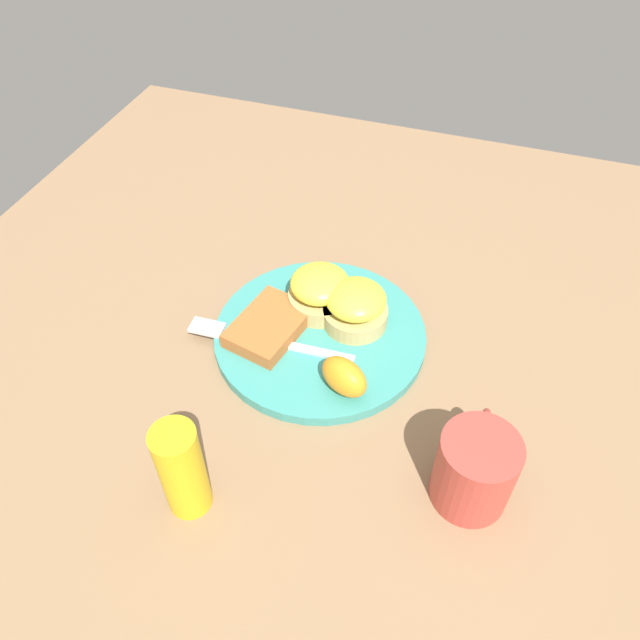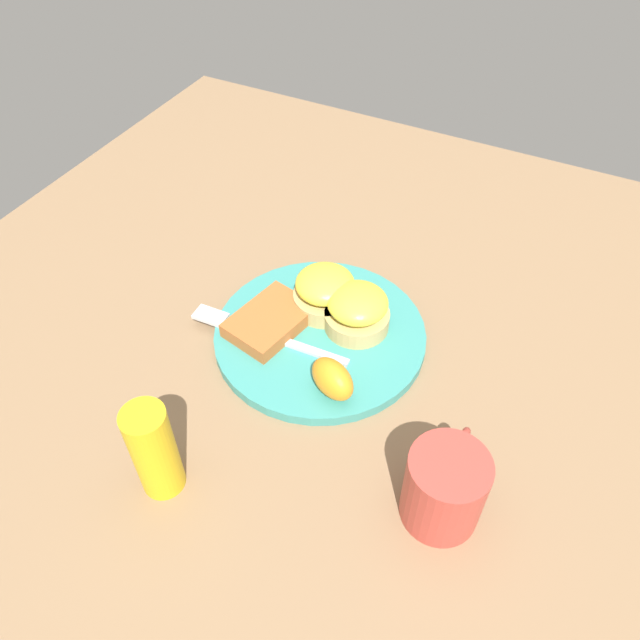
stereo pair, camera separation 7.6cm
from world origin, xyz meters
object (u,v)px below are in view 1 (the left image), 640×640
at_px(cup, 475,469).
at_px(hashbrown_patty, 269,326).
at_px(condiment_bottle, 182,470).
at_px(fork, 258,339).
at_px(orange_wedge, 344,377).
at_px(sandwich_benedict_left, 356,307).
at_px(sandwich_benedict_right, 320,291).

bearing_deg(cup, hashbrown_patty, 63.93).
bearing_deg(condiment_bottle, fork, 3.72).
xyz_separation_m(orange_wedge, condiment_bottle, (-0.17, 0.11, 0.02)).
relative_size(sandwich_benedict_left, fork, 0.39).
xyz_separation_m(fork, cup, (-0.11, -0.28, 0.03)).
bearing_deg(sandwich_benedict_left, sandwich_benedict_right, 76.16).
bearing_deg(sandwich_benedict_right, orange_wedge, -149.89).
relative_size(sandwich_benedict_left, orange_wedge, 1.35).
bearing_deg(fork, sandwich_benedict_right, -33.66).
xyz_separation_m(orange_wedge, cup, (-0.08, -0.16, 0.01)).
xyz_separation_m(sandwich_benedict_right, cup, (-0.19, -0.22, 0.00)).
relative_size(orange_wedge, cup, 0.56).
relative_size(cup, condiment_bottle, 0.91).
bearing_deg(condiment_bottle, sandwich_benedict_left, -17.80).
height_order(cup, condiment_bottle, condiment_bottle).
height_order(orange_wedge, condiment_bottle, condiment_bottle).
distance_m(hashbrown_patty, fork, 0.02).
relative_size(sandwich_benedict_right, cup, 0.75).
distance_m(hashbrown_patty, cup, 0.30).
distance_m(sandwich_benedict_right, fork, 0.10).
relative_size(hashbrown_patty, fork, 0.50).
height_order(hashbrown_patty, fork, hashbrown_patty).
distance_m(sandwich_benedict_right, orange_wedge, 0.14).
xyz_separation_m(hashbrown_patty, cup, (-0.13, -0.27, 0.02)).
distance_m(fork, cup, 0.30).
bearing_deg(hashbrown_patty, sandwich_benedict_right, -36.10).
xyz_separation_m(sandwich_benedict_right, condiment_bottle, (-0.29, 0.04, 0.02)).
xyz_separation_m(cup, condiment_bottle, (-0.10, 0.26, 0.01)).
height_order(sandwich_benedict_right, hashbrown_patty, sandwich_benedict_right).
relative_size(sandwich_benedict_right, fork, 0.39).
bearing_deg(fork, hashbrown_patty, -24.10).
relative_size(sandwich_benedict_left, condiment_bottle, 0.69).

